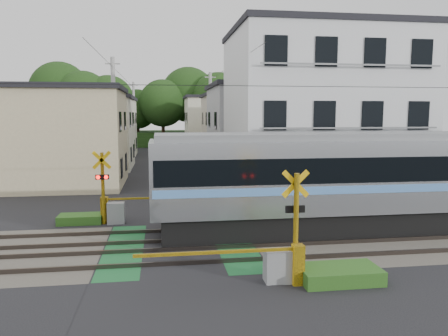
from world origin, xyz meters
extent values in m
plane|color=black|center=(0.00, 0.00, 0.00)|extent=(120.00, 120.00, 0.00)
cube|color=#47423A|center=(0.00, 0.00, 0.00)|extent=(120.00, 6.00, 0.00)
cube|color=black|center=(0.00, 0.00, 0.01)|extent=(5.20, 120.00, 0.00)
cube|color=#145126|center=(-1.90, 0.00, 0.01)|extent=(1.30, 6.00, 0.00)
cube|color=#145126|center=(1.90, 0.00, 0.01)|extent=(1.30, 6.00, 0.00)
cube|color=#3F3833|center=(0.00, -1.90, 0.07)|extent=(120.00, 0.08, 0.14)
cube|color=#3F3833|center=(0.00, -0.50, 0.07)|extent=(120.00, 0.08, 0.14)
cube|color=#3F3833|center=(0.00, 0.50, 0.07)|extent=(120.00, 0.08, 0.14)
cube|color=#3F3833|center=(0.00, 1.90, 0.07)|extent=(120.00, 0.08, 0.14)
cube|color=black|center=(8.27, 1.20, 0.46)|extent=(17.80, 2.45, 0.93)
cube|color=black|center=(1.78, 1.20, 0.31)|extent=(2.47, 2.27, 0.62)
cube|color=#AFB3B8|center=(8.27, 1.20, 2.27)|extent=(18.54, 2.88, 2.68)
cube|color=black|center=(8.27, 1.20, 2.59)|extent=(18.24, 2.92, 0.91)
cube|color=#5389D1|center=(8.27, 1.20, 1.89)|extent=(18.35, 2.91, 0.29)
cube|color=slate|center=(8.27, 1.20, 3.73)|extent=(18.17, 2.36, 0.25)
cube|color=black|center=(-0.95, 1.20, 2.67)|extent=(0.10, 2.48, 1.61)
cylinder|color=#ECB20C|center=(3.00, -3.60, 1.50)|extent=(0.14, 0.14, 3.00)
cube|color=#ECB20C|center=(3.00, -3.50, 2.70)|extent=(0.77, 0.05, 0.77)
cube|color=#ECB20C|center=(3.00, -3.50, 2.70)|extent=(0.77, 0.05, 0.77)
cube|color=black|center=(3.00, -3.50, 2.00)|extent=(0.55, 0.05, 0.20)
sphere|color=#FF0C07|center=(2.84, -3.44, 2.00)|extent=(0.16, 0.16, 0.16)
sphere|color=#FF0C07|center=(3.16, -3.44, 2.00)|extent=(0.16, 0.16, 0.16)
cube|color=gray|center=(2.50, -3.60, 0.45)|extent=(0.70, 0.50, 0.90)
cube|color=#ECB20C|center=(3.00, -3.85, 0.55)|extent=(0.30, 0.30, 1.10)
cube|color=#ECB20C|center=(0.75, -3.85, 1.00)|extent=(4.20, 0.08, 0.08)
cylinder|color=#ECB20C|center=(-3.00, 3.60, 1.50)|extent=(0.14, 0.14, 3.00)
cube|color=#ECB20C|center=(-3.00, 3.50, 2.70)|extent=(0.77, 0.05, 0.77)
cube|color=#ECB20C|center=(-3.00, 3.50, 2.70)|extent=(0.77, 0.05, 0.77)
cube|color=black|center=(-3.00, 3.50, 2.00)|extent=(0.55, 0.05, 0.20)
sphere|color=#FF0C07|center=(-3.16, 3.44, 2.00)|extent=(0.16, 0.16, 0.16)
sphere|color=#FF0C07|center=(-2.84, 3.44, 2.00)|extent=(0.16, 0.16, 0.16)
cube|color=gray|center=(-2.50, 3.60, 0.45)|extent=(0.70, 0.50, 0.90)
cube|color=#ECB20C|center=(-3.00, 3.85, 0.55)|extent=(0.30, 0.30, 1.10)
cube|color=#ECB20C|center=(-0.75, 3.85, 1.00)|extent=(4.20, 0.08, 0.08)
cube|color=silver|center=(8.50, 9.50, 4.50)|extent=(10.00, 8.00, 9.00)
cube|color=black|center=(8.50, 9.50, 9.15)|extent=(10.20, 8.16, 0.30)
cube|color=black|center=(4.80, 5.47, 1.50)|extent=(1.10, 0.06, 1.40)
cube|color=black|center=(7.25, 5.47, 1.50)|extent=(1.10, 0.06, 1.40)
cube|color=black|center=(9.70, 5.47, 1.50)|extent=(1.10, 0.06, 1.40)
cube|color=black|center=(12.15, 5.47, 1.50)|extent=(1.10, 0.06, 1.40)
cube|color=gray|center=(8.50, 5.25, 0.90)|extent=(9.00, 0.06, 0.08)
cube|color=black|center=(4.80, 5.47, 4.50)|extent=(1.10, 0.06, 1.40)
cube|color=black|center=(7.25, 5.47, 4.50)|extent=(1.10, 0.06, 1.40)
cube|color=black|center=(9.70, 5.47, 4.50)|extent=(1.10, 0.06, 1.40)
cube|color=black|center=(12.15, 5.47, 4.50)|extent=(1.10, 0.06, 1.40)
cube|color=gray|center=(8.50, 5.25, 3.90)|extent=(9.00, 0.06, 0.08)
cube|color=black|center=(4.80, 5.47, 7.50)|extent=(1.10, 0.06, 1.40)
cube|color=black|center=(7.25, 5.47, 7.50)|extent=(1.10, 0.06, 1.40)
cube|color=black|center=(9.70, 5.47, 7.50)|extent=(1.10, 0.06, 1.40)
cube|color=black|center=(12.15, 5.47, 7.50)|extent=(1.10, 0.06, 1.40)
cube|color=gray|center=(8.50, 5.25, 6.90)|extent=(9.00, 0.06, 0.08)
cube|color=beige|center=(-6.50, 14.00, 3.00)|extent=(7.00, 7.00, 6.00)
cube|color=black|center=(-6.50, 14.00, 6.15)|extent=(7.35, 7.35, 0.30)
cube|color=black|center=(-2.97, 12.25, 1.30)|extent=(0.06, 1.00, 1.20)
cube|color=black|center=(-2.97, 15.75, 1.30)|extent=(0.06, 1.00, 1.20)
cube|color=black|center=(-2.97, 12.25, 4.10)|extent=(0.06, 1.00, 1.20)
cube|color=black|center=(-2.97, 15.75, 4.10)|extent=(0.06, 1.00, 1.20)
cube|color=#A4A6A9|center=(6.80, 18.00, 3.25)|extent=(7.00, 8.00, 6.50)
cube|color=black|center=(6.80, 18.00, 6.65)|extent=(7.35, 8.40, 0.30)
cube|color=black|center=(3.27, 16.00, 1.30)|extent=(0.06, 1.00, 1.20)
cube|color=black|center=(3.27, 20.00, 1.30)|extent=(0.06, 1.00, 1.20)
cube|color=black|center=(3.27, 16.00, 4.10)|extent=(0.06, 1.00, 1.20)
cube|color=black|center=(3.27, 20.00, 4.10)|extent=(0.06, 1.00, 1.20)
cube|color=beige|center=(-7.00, 23.00, 2.90)|extent=(8.00, 7.00, 5.80)
cube|color=black|center=(-7.00, 23.00, 5.95)|extent=(8.40, 7.35, 0.30)
cube|color=black|center=(-2.97, 21.25, 1.30)|extent=(0.06, 1.00, 1.20)
cube|color=black|center=(-2.97, 24.75, 1.30)|extent=(0.06, 1.00, 1.20)
cube|color=black|center=(-2.97, 21.25, 4.10)|extent=(0.06, 1.00, 1.20)
cube|color=black|center=(-2.97, 24.75, 4.10)|extent=(0.06, 1.00, 1.20)
cube|color=beige|center=(7.20, 28.00, 3.10)|extent=(7.00, 7.00, 6.20)
cube|color=black|center=(7.20, 28.00, 6.35)|extent=(7.35, 7.35, 0.30)
cube|color=black|center=(3.67, 26.25, 1.30)|extent=(0.06, 1.00, 1.20)
cube|color=black|center=(3.67, 29.75, 1.30)|extent=(0.06, 1.00, 1.20)
cube|color=black|center=(3.67, 26.25, 4.10)|extent=(0.06, 1.00, 1.20)
cube|color=black|center=(3.67, 29.75, 4.10)|extent=(0.06, 1.00, 1.20)
cube|color=beige|center=(-6.80, 33.00, 3.00)|extent=(7.00, 8.00, 6.00)
cube|color=black|center=(-6.80, 33.00, 6.15)|extent=(7.35, 8.40, 0.30)
cube|color=black|center=(-3.27, 31.00, 1.30)|extent=(0.06, 1.00, 1.20)
cube|color=black|center=(-3.27, 35.00, 1.30)|extent=(0.06, 1.00, 1.20)
cube|color=black|center=(-3.27, 31.00, 4.10)|extent=(0.06, 1.00, 1.20)
cube|color=black|center=(-3.27, 35.00, 4.10)|extent=(0.06, 1.00, 1.20)
cube|color=beige|center=(6.50, 38.00, 3.20)|extent=(8.00, 7.00, 6.40)
cube|color=black|center=(6.50, 38.00, 6.55)|extent=(8.40, 7.35, 0.30)
cube|color=black|center=(2.47, 36.25, 1.30)|extent=(0.06, 1.00, 1.20)
cube|color=black|center=(2.47, 39.75, 1.30)|extent=(0.06, 1.00, 1.20)
cube|color=black|center=(2.47, 36.25, 4.10)|extent=(0.06, 1.00, 1.20)
cube|color=black|center=(2.47, 39.75, 4.10)|extent=(0.06, 1.00, 1.20)
cube|color=#1C3A13|center=(0.00, 50.00, 1.00)|extent=(40.00, 10.00, 2.00)
cylinder|color=#332114|center=(-14.22, 48.75, 2.92)|extent=(0.50, 0.50, 5.83)
sphere|color=#1C3A13|center=(-14.22, 48.75, 7.58)|extent=(8.17, 8.17, 8.17)
cylinder|color=#332114|center=(-10.75, 46.52, 2.57)|extent=(0.50, 0.50, 5.14)
sphere|color=#1C3A13|center=(-10.75, 46.52, 6.68)|extent=(7.19, 7.19, 7.19)
cylinder|color=#332114|center=(-7.46, 46.60, 2.44)|extent=(0.50, 0.50, 4.88)
sphere|color=#1C3A13|center=(-7.46, 46.60, 6.34)|extent=(6.83, 6.83, 6.83)
cylinder|color=#332114|center=(-3.79, 49.15, 2.01)|extent=(0.50, 0.50, 4.02)
sphere|color=#1C3A13|center=(-3.79, 49.15, 5.22)|extent=(5.62, 5.62, 5.62)
cylinder|color=#332114|center=(-0.21, 46.28, 2.31)|extent=(0.50, 0.50, 4.62)
sphere|color=#1C3A13|center=(-0.21, 46.28, 6.01)|extent=(6.47, 6.47, 6.47)
cylinder|color=#332114|center=(3.46, 48.35, 2.79)|extent=(0.50, 0.50, 5.58)
sphere|color=#1C3A13|center=(3.46, 48.35, 7.26)|extent=(7.82, 7.82, 7.82)
cylinder|color=#332114|center=(7.32, 45.10, 2.55)|extent=(0.50, 0.50, 5.10)
sphere|color=#1C3A13|center=(7.32, 45.10, 6.63)|extent=(7.14, 7.14, 7.14)
cylinder|color=#332114|center=(10.72, 48.87, 2.18)|extent=(0.50, 0.50, 4.36)
sphere|color=#1C3A13|center=(10.72, 48.87, 5.67)|extent=(6.11, 6.11, 6.11)
cylinder|color=#332114|center=(14.18, 47.60, 2.12)|extent=(0.50, 0.50, 4.24)
sphere|color=#1C3A13|center=(14.18, 47.60, 5.51)|extent=(5.93, 5.93, 5.93)
cube|color=black|center=(6.00, 1.20, 5.60)|extent=(60.00, 0.02, 0.02)
cylinder|color=#A5A5A0|center=(-3.40, 13.00, 4.00)|extent=(0.26, 0.26, 8.00)
cube|color=#A5A5A0|center=(-3.40, 13.00, 7.60)|extent=(0.90, 0.08, 0.08)
cylinder|color=#A5A5A0|center=(3.60, 22.00, 4.00)|extent=(0.26, 0.26, 8.00)
cube|color=#A5A5A0|center=(3.60, 22.00, 7.60)|extent=(0.90, 0.08, 0.08)
cylinder|color=#A5A5A0|center=(-3.40, 34.00, 4.00)|extent=(0.26, 0.26, 8.00)
cube|color=#A5A5A0|center=(-3.40, 34.00, 7.60)|extent=(0.90, 0.08, 0.08)
cube|color=black|center=(-3.40, 23.50, 7.40)|extent=(0.02, 42.00, 0.02)
cube|color=black|center=(3.60, 23.50, 7.40)|extent=(0.02, 42.00, 0.02)
imported|color=#23292C|center=(0.51, 35.98, 0.93)|extent=(0.75, 0.57, 1.86)
cube|color=#2D5E1E|center=(4.20, -3.80, 0.20)|extent=(2.20, 1.20, 0.40)
cube|color=#2D5E1E|center=(-4.00, 3.90, 0.18)|extent=(1.80, 1.00, 0.36)
cube|color=#2D5E1E|center=(4.60, 3.20, 0.15)|extent=(1.50, 0.90, 0.30)
camera|label=1|loc=(-0.60, -14.76, 4.59)|focal=35.00mm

